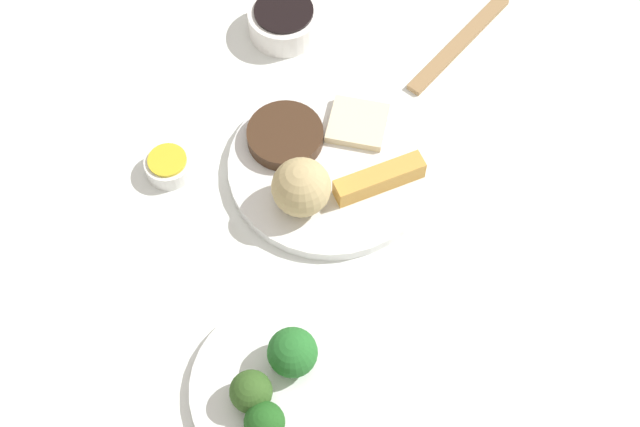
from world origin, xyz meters
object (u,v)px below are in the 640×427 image
chopsticks_pair (459,43)px  soy_sauce_bowl (284,22)px  main_plate (330,167)px  sauce_ramekin_hot_mustard (169,166)px  broccoli_plate (285,388)px

chopsticks_pair → soy_sauce_bowl: bearing=-61.6°
main_plate → chopsticks_pair: (-0.27, 0.03, -0.00)m
soy_sauce_bowl → sauce_ramekin_hot_mustard: soy_sauce_bowl is taller
main_plate → sauce_ramekin_hot_mustard: 0.20m
sauce_ramekin_hot_mustard → chopsticks_pair: 0.43m
main_plate → broccoli_plate: 0.29m
main_plate → soy_sauce_bowl: 0.24m
chopsticks_pair → broccoli_plate: bearing=9.3°
broccoli_plate → chopsticks_pair: (-0.53, -0.09, -0.00)m
broccoli_plate → soy_sauce_bowl: 0.52m
sauce_ramekin_hot_mustard → chopsticks_pair: (-0.39, 0.20, -0.01)m
soy_sauce_bowl → main_plate: bearing=49.7°
soy_sauce_bowl → chopsticks_pair: soy_sauce_bowl is taller
broccoli_plate → soy_sauce_bowl: bearing=-144.3°
soy_sauce_bowl → sauce_ramekin_hot_mustard: size_ratio=1.67×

